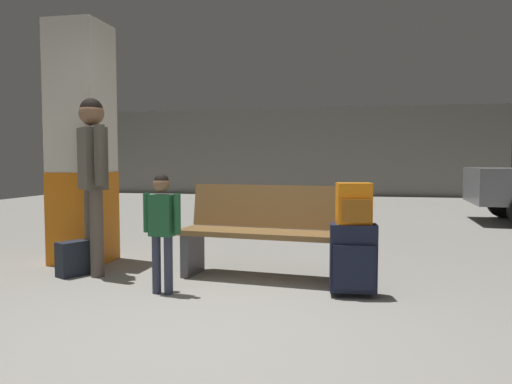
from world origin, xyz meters
The scene contains 9 objects.
ground_plane centered at (0.00, 4.00, -0.05)m, with size 18.00×18.00×0.10m, color gray.
garage_back_wall centered at (0.00, 12.86, 1.40)m, with size 18.00×0.12×2.80m, color slate.
structural_pillar centered at (-1.94, 1.96, 1.29)m, with size 0.57×0.57×2.61m.
bench centered at (0.15, 1.66, 0.44)m, with size 1.65×0.69×0.89m.
suitcase centered at (0.99, 1.17, 0.32)m, with size 0.40×0.26×0.60m.
backpack_bright centered at (0.99, 1.17, 0.77)m, with size 0.31×0.23×0.34m.
child centered at (-0.59, 0.92, 0.63)m, with size 0.34×0.21×1.02m.
adult centered at (-1.51, 1.43, 1.07)m, with size 0.45×0.45×1.73m.
backpack_dark_floor centered at (-1.71, 1.35, 0.17)m, with size 0.29×0.32×0.34m.
Camera 1 is at (1.01, -2.91, 1.13)m, focal length 34.33 mm.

